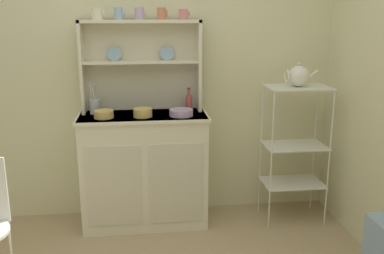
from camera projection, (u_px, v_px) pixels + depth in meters
wall_back at (137, 65)px, 3.52m from camera, size 3.84×0.05×2.50m
hutch_cabinet at (144, 168)px, 3.48m from camera, size 0.99×0.45×0.90m
hutch_shelf_unit at (141, 59)px, 3.42m from camera, size 0.92×0.18×0.71m
bakers_rack at (295, 138)px, 3.49m from camera, size 0.48×0.32×1.10m
cup_cream_0 at (97, 14)px, 3.26m from camera, size 0.09×0.08×0.08m
cup_sky_1 at (119, 13)px, 3.27m from camera, size 0.08×0.06×0.09m
cup_lilac_2 at (140, 13)px, 3.29m from camera, size 0.08×0.07×0.09m
cup_terracotta_3 at (162, 13)px, 3.31m from camera, size 0.08×0.06×0.09m
cup_rose_4 at (183, 14)px, 3.33m from camera, size 0.08×0.07×0.08m
bowl_mixing_large at (104, 114)px, 3.25m from camera, size 0.15×0.15×0.06m
bowl_floral_medium at (143, 113)px, 3.29m from camera, size 0.14×0.14×0.06m
bowl_cream_small at (181, 113)px, 3.32m from camera, size 0.18×0.18×0.05m
jam_bottle at (189, 102)px, 3.47m from camera, size 0.05×0.05×0.19m
utensil_jar at (95, 106)px, 3.38m from camera, size 0.08×0.08×0.25m
porcelain_teapot at (298, 76)px, 3.37m from camera, size 0.25×0.16×0.18m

